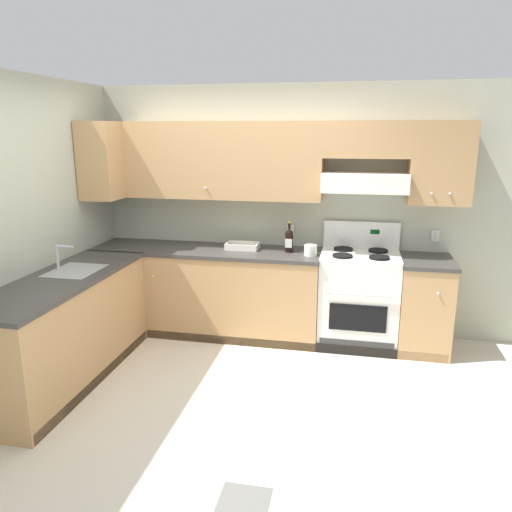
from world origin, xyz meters
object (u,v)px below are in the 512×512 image
object	(u,v)px
stove	(358,298)
bowl	(243,247)
wine_bottle	(289,240)
paper_towel_roll	(311,250)

from	to	relation	value
stove	bowl	xyz separation A→B (m)	(-1.19, 0.06, 0.45)
wine_bottle	bowl	distance (m)	0.50
wine_bottle	bowl	bearing A→B (deg)	175.11
stove	wine_bottle	xyz separation A→B (m)	(-0.70, 0.02, 0.56)
stove	bowl	distance (m)	1.27
bowl	wine_bottle	bearing A→B (deg)	-4.89
wine_bottle	paper_towel_roll	distance (m)	0.26
wine_bottle	bowl	world-z (taller)	wine_bottle
bowl	paper_towel_roll	size ratio (longest dim) A/B	2.67
stove	bowl	world-z (taller)	stove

